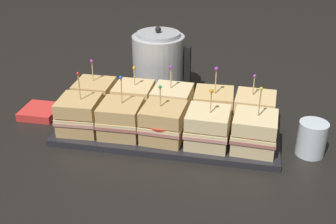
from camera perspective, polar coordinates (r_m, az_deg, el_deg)
The scene contains 15 objects.
ground_plane at distance 1.21m, azimuth -0.00°, elevation -2.88°, with size 6.00×6.00×0.00m, color black.
serving_platter at distance 1.21m, azimuth -0.00°, elevation -2.51°, with size 0.62×0.27×0.02m.
sandwich_front_far_left at distance 1.20m, azimuth -11.86°, elevation -0.36°, with size 0.12×0.12×0.18m.
sandwich_front_left at distance 1.16m, azimuth -6.38°, elevation -0.94°, with size 0.12×0.12×0.17m.
sandwich_front_center at distance 1.13m, azimuth -0.66°, elevation -1.50°, with size 0.12×0.12×0.16m.
sandwich_front_right at distance 1.11m, azimuth 5.40°, elevation -2.13°, with size 0.12×0.12×0.16m.
sandwich_front_far_right at distance 1.11m, azimuth 11.61°, elevation -2.71°, with size 0.12×0.12×0.18m.
sandwich_back_far_left at distance 1.30m, azimuth -9.87°, elevation 2.06°, with size 0.12×0.12×0.16m.
sandwich_back_left at distance 1.26m, azimuth -4.66°, elevation 1.62°, with size 0.12×0.12×0.16m.
sandwich_back_center at distance 1.24m, azimuth 0.61°, elevation 1.18°, with size 0.12×0.12×0.16m.
sandwich_back_right at distance 1.22m, azimuth 6.16°, elevation 0.64°, with size 0.12×0.12×0.18m.
sandwich_back_far_right at distance 1.22m, azimuth 11.63°, elevation 0.10°, with size 0.12×0.12×0.16m.
kettle_steel at distance 1.43m, azimuth -1.26°, elevation 6.62°, with size 0.20×0.17×0.23m.
drinking_glass at distance 1.16m, azimuth 18.89°, elevation -3.42°, with size 0.07×0.07×0.09m.
napkin_stack at distance 1.36m, azimuth -16.89°, elevation 0.05°, with size 0.11×0.11×0.02m.
Camera 1 is at (0.21, -1.03, 0.61)m, focal length 45.00 mm.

